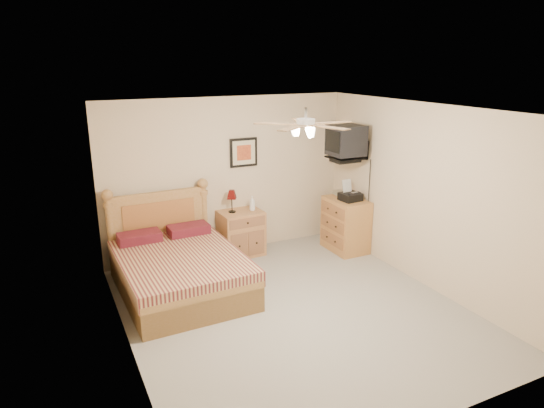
{
  "coord_description": "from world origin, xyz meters",
  "views": [
    {
      "loc": [
        -2.63,
        -4.79,
        3.04
      ],
      "look_at": [
        0.13,
        0.9,
        1.14
      ],
      "focal_mm": 32.0,
      "sensor_mm": 36.0,
      "label": 1
    }
  ],
  "objects": [
    {
      "name": "ceiling_fan",
      "position": [
        0.0,
        -0.2,
        2.36
      ],
      "size": [
        1.14,
        1.14,
        0.28
      ],
      "primitive_type": null,
      "color": "white",
      "rests_on": "ceiling"
    },
    {
      "name": "fax_machine",
      "position": [
        1.74,
        1.35,
        1.03
      ],
      "size": [
        0.33,
        0.35,
        0.32
      ],
      "primitive_type": null,
      "rotation": [
        0.0,
        0.0,
        0.09
      ],
      "color": "black",
      "rests_on": "dresser"
    },
    {
      "name": "framed_picture",
      "position": [
        0.27,
        2.23,
        1.62
      ],
      "size": [
        0.46,
        0.04,
        0.46
      ],
      "primitive_type": "cube",
      "color": "black",
      "rests_on": "wall_back"
    },
    {
      "name": "wall_front",
      "position": [
        0.0,
        -2.25,
        1.25
      ],
      "size": [
        4.0,
        0.04,
        2.5
      ],
      "primitive_type": "cube",
      "color": "beige",
      "rests_on": "ground"
    },
    {
      "name": "wall_left",
      "position": [
        -2.0,
        0.0,
        1.25
      ],
      "size": [
        0.04,
        4.5,
        2.5
      ],
      "primitive_type": "cube",
      "color": "beige",
      "rests_on": "ground"
    },
    {
      "name": "ceiling",
      "position": [
        0.0,
        0.0,
        2.5
      ],
      "size": [
        4.0,
        4.5,
        0.04
      ],
      "primitive_type": "cube",
      "color": "white",
      "rests_on": "ground"
    },
    {
      "name": "magazine_lower",
      "position": [
        1.67,
        1.66,
        0.89
      ],
      "size": [
        0.24,
        0.31,
        0.03
      ],
      "primitive_type": "imported",
      "rotation": [
        0.0,
        0.0,
        -0.08
      ],
      "color": "#ADA68C",
      "rests_on": "dresser"
    },
    {
      "name": "dresser",
      "position": [
        1.73,
        1.44,
        0.44
      ],
      "size": [
        0.52,
        0.74,
        0.87
      ],
      "primitive_type": "cube",
      "rotation": [
        0.0,
        0.0,
        0.0
      ],
      "color": "#BE6E3A",
      "rests_on": "ground"
    },
    {
      "name": "bed",
      "position": [
        -1.13,
        1.12,
        0.65
      ],
      "size": [
        1.58,
        2.04,
        1.3
      ],
      "primitive_type": null,
      "rotation": [
        0.0,
        0.0,
        0.03
      ],
      "color": "#A37532",
      "rests_on": "ground"
    },
    {
      "name": "magazine_upper",
      "position": [
        1.67,
        1.68,
        0.91
      ],
      "size": [
        0.26,
        0.33,
        0.02
      ],
      "primitive_type": "imported",
      "rotation": [
        0.0,
        0.0,
        0.18
      ],
      "color": "gray",
      "rests_on": "magazine_lower"
    },
    {
      "name": "table_lamp",
      "position": [
        -0.02,
        2.04,
        0.9
      ],
      "size": [
        0.24,
        0.24,
        0.36
      ],
      "primitive_type": null,
      "rotation": [
        0.0,
        0.0,
        0.26
      ],
      "color": "#4E0806",
      "rests_on": "nightstand"
    },
    {
      "name": "lotion_bottle",
      "position": [
        0.3,
        1.98,
        0.84
      ],
      "size": [
        0.09,
        0.09,
        0.24
      ],
      "primitive_type": "imported",
      "rotation": [
        0.0,
        0.0,
        0.01
      ],
      "color": "white",
      "rests_on": "nightstand"
    },
    {
      "name": "wall_right",
      "position": [
        2.0,
        0.0,
        1.25
      ],
      "size": [
        0.04,
        4.5,
        2.5
      ],
      "primitive_type": "cube",
      "color": "beige",
      "rests_on": "ground"
    },
    {
      "name": "nightstand",
      "position": [
        0.11,
        2.0,
        0.36
      ],
      "size": [
        0.69,
        0.53,
        0.72
      ],
      "primitive_type": "cube",
      "rotation": [
        0.0,
        0.0,
        0.04
      ],
      "color": "#AA7241",
      "rests_on": "ground"
    },
    {
      "name": "floor",
      "position": [
        0.0,
        0.0,
        0.0
      ],
      "size": [
        4.5,
        4.5,
        0.0
      ],
      "primitive_type": "plane",
      "color": "gray",
      "rests_on": "ground"
    },
    {
      "name": "wall_back",
      "position": [
        0.0,
        2.25,
        1.25
      ],
      "size": [
        4.0,
        0.04,
        2.5
      ],
      "primitive_type": "cube",
      "color": "beige",
      "rests_on": "ground"
    },
    {
      "name": "wall_tv",
      "position": [
        1.75,
        1.34,
        1.81
      ],
      "size": [
        0.56,
        0.46,
        0.58
      ],
      "primitive_type": null,
      "color": "black",
      "rests_on": "wall_right"
    }
  ]
}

